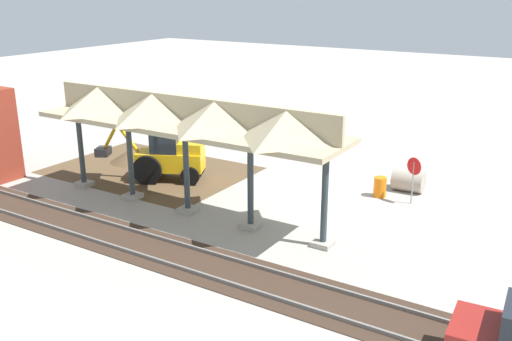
% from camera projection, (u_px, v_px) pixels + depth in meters
% --- Properties ---
extents(ground_plane, '(120.00, 120.00, 0.00)m').
position_uv_depth(ground_plane, '(332.00, 200.00, 25.20)').
color(ground_plane, '#9E998E').
extents(dirt_work_zone, '(9.81, 7.00, 0.01)m').
position_uv_depth(dirt_work_zone, '(150.00, 170.00, 29.23)').
color(dirt_work_zone, brown).
rests_on(dirt_work_zone, ground).
extents(platform_canopy, '(13.63, 3.20, 4.90)m').
position_uv_depth(platform_canopy, '(184.00, 115.00, 22.55)').
color(platform_canopy, '#9E998E').
rests_on(platform_canopy, ground).
extents(rail_tracks, '(60.00, 2.58, 0.15)m').
position_uv_depth(rail_tracks, '(231.00, 272.00, 18.76)').
color(rail_tracks, slate).
rests_on(rail_tracks, ground).
extents(stop_sign, '(0.70, 0.36, 2.08)m').
position_uv_depth(stop_sign, '(414.00, 171.00, 24.30)').
color(stop_sign, gray).
rests_on(stop_sign, ground).
extents(backhoe, '(5.15, 3.36, 2.82)m').
position_uv_depth(backhoe, '(167.00, 155.00, 27.41)').
color(backhoe, '#EAB214').
rests_on(backhoe, ground).
extents(dirt_mound, '(4.45, 4.45, 1.38)m').
position_uv_depth(dirt_mound, '(131.00, 162.00, 30.68)').
color(dirt_mound, brown).
rests_on(dirt_mound, ground).
extents(concrete_pipe, '(1.42, 1.07, 1.02)m').
position_uv_depth(concrete_pipe, '(408.00, 180.00, 26.13)').
color(concrete_pipe, '#9E9384').
rests_on(concrete_pipe, ground).
extents(traffic_barrel, '(0.56, 0.56, 0.90)m').
position_uv_depth(traffic_barrel, '(380.00, 187.00, 25.45)').
color(traffic_barrel, orange).
rests_on(traffic_barrel, ground).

